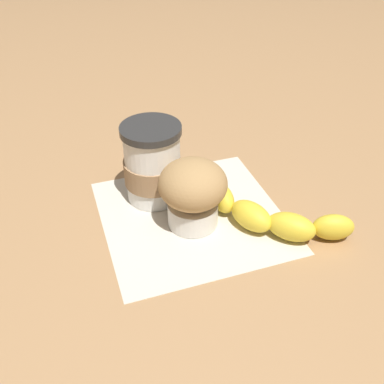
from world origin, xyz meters
TOP-DOWN VIEW (x-y plane):
  - ground_plane at (0.00, 0.00)m, footprint 3.00×3.00m
  - paper_napkin at (0.00, 0.00)m, footprint 0.30×0.30m
  - coffee_cup at (-0.05, 0.05)m, footprint 0.08×0.08m
  - muffin at (-0.00, -0.01)m, footprint 0.09×0.09m
  - banana at (0.11, -0.03)m, footprint 0.19×0.13m
  - sugar_packet at (-0.08, 0.17)m, footprint 0.05×0.06m

SIDE VIEW (x-z plane):
  - ground_plane at x=0.00m, z-range 0.00..0.00m
  - paper_napkin at x=0.00m, z-range 0.00..0.00m
  - sugar_packet at x=-0.08m, z-range 0.00..0.01m
  - banana at x=0.11m, z-range 0.00..0.04m
  - muffin at x=0.00m, z-range 0.01..0.10m
  - coffee_cup at x=-0.05m, z-range 0.00..0.11m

